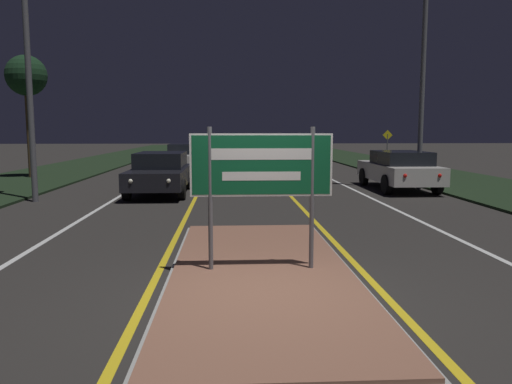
{
  "coord_description": "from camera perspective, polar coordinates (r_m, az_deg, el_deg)",
  "views": [
    {
      "loc": [
        -0.49,
        -6.59,
        2.21
      ],
      "look_at": [
        0.0,
        2.39,
        1.11
      ],
      "focal_mm": 35.0,
      "sensor_mm": 36.0,
      "label": 1
    }
  ],
  "objects": [
    {
      "name": "verge_left",
      "position": [
        28.16,
        -21.79,
        2.1
      ],
      "size": [
        5.0,
        100.0,
        0.08
      ],
      "color": "black",
      "rests_on": "ground_plane"
    },
    {
      "name": "highway_sign",
      "position": [
        7.52,
        0.62,
        2.46
      ],
      "size": [
        2.15,
        0.07,
        2.17
      ],
      "color": "#56565B",
      "rests_on": "median_island"
    },
    {
      "name": "streetlight_right_near",
      "position": [
        19.98,
        18.74,
        17.84
      ],
      "size": [
        0.45,
        0.45,
        10.23
      ],
      "color": "#56565B",
      "rests_on": "ground_plane"
    },
    {
      "name": "edge_line_white_left",
      "position": [
        32.37,
        -15.1,
        2.87
      ],
      "size": [
        0.1,
        70.0,
        0.01
      ],
      "color": "silver",
      "rests_on": "ground_plane"
    },
    {
      "name": "roadside_palm_left",
      "position": [
        25.27,
        -24.77,
        11.78
      ],
      "size": [
        1.82,
        1.82,
        5.51
      ],
      "color": "#4C3823",
      "rests_on": "verge_left"
    },
    {
      "name": "median_island",
      "position": [
        7.81,
        0.61,
        -9.13
      ],
      "size": [
        2.83,
        7.17,
        0.1
      ],
      "color": "#999993",
      "rests_on": "ground_plane"
    },
    {
      "name": "car_receding_3",
      "position": [
        51.11,
        4.12,
        5.41
      ],
      "size": [
        1.89,
        4.67,
        1.47
      ],
      "color": "black",
      "rests_on": "ground_plane"
    },
    {
      "name": "car_receding_2",
      "position": [
        43.11,
        0.75,
        5.13
      ],
      "size": [
        2.03,
        4.22,
        1.52
      ],
      "color": "maroon",
      "rests_on": "ground_plane"
    },
    {
      "name": "lane_line_white_left",
      "position": [
        31.88,
        -9.81,
        2.95
      ],
      "size": [
        0.12,
        70.0,
        0.01
      ],
      "color": "silver",
      "rests_on": "ground_plane"
    },
    {
      "name": "streetlight_left_near",
      "position": [
        17.35,
        -24.91,
        18.75
      ],
      "size": [
        0.59,
        0.59,
        8.59
      ],
      "color": "#56565B",
      "rests_on": "ground_plane"
    },
    {
      "name": "car_approaching_1",
      "position": [
        27.09,
        -8.16,
        3.93
      ],
      "size": [
        1.96,
        4.48,
        1.5
      ],
      "color": "silver",
      "rests_on": "ground_plane"
    },
    {
      "name": "centre_line_yellow_left",
      "position": [
        31.68,
        -5.14,
        3.0
      ],
      "size": [
        0.12,
        70.0,
        0.01
      ],
      "color": "gold",
      "rests_on": "ground_plane"
    },
    {
      "name": "car_receding_1",
      "position": [
        32.07,
        2.28,
        4.29
      ],
      "size": [
        1.86,
        4.15,
        1.28
      ],
      "color": "#4C514C",
      "rests_on": "ground_plane"
    },
    {
      "name": "warning_sign",
      "position": [
        31.28,
        14.78,
        5.29
      ],
      "size": [
        0.6,
        0.06,
        2.17
      ],
      "color": "#56565B",
      "rests_on": "verge_right"
    },
    {
      "name": "edge_line_white_right",
      "position": [
        32.58,
        10.55,
        3.02
      ],
      "size": [
        0.1,
        70.0,
        0.01
      ],
      "color": "silver",
      "rests_on": "ground_plane"
    },
    {
      "name": "ground_plane",
      "position": [
        6.97,
        1.09,
        -11.51
      ],
      "size": [
        160.0,
        160.0,
        0.0
      ],
      "primitive_type": "plane",
      "color": "#282623"
    },
    {
      "name": "lane_line_white_right",
      "position": [
        32.01,
        5.32,
        3.04
      ],
      "size": [
        0.12,
        70.0,
        0.01
      ],
      "color": "silver",
      "rests_on": "ground_plane"
    },
    {
      "name": "car_approaching_0",
      "position": [
        17.8,
        -10.85,
        2.24
      ],
      "size": [
        1.98,
        4.82,
        1.45
      ],
      "color": "black",
      "rests_on": "ground_plane"
    },
    {
      "name": "verge_right",
      "position": [
        28.48,
        17.44,
        2.33
      ],
      "size": [
        5.0,
        100.0,
        0.08
      ],
      "color": "black",
      "rests_on": "ground_plane"
    },
    {
      "name": "car_receding_0",
      "position": [
        19.5,
        16.0,
        2.54
      ],
      "size": [
        2.02,
        4.83,
        1.46
      ],
      "color": "silver",
      "rests_on": "ground_plane"
    },
    {
      "name": "centre_line_yellow_right",
      "position": [
        31.73,
        0.67,
        3.03
      ],
      "size": [
        0.12,
        70.0,
        0.01
      ],
      "color": "gold",
      "rests_on": "ground_plane"
    }
  ]
}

